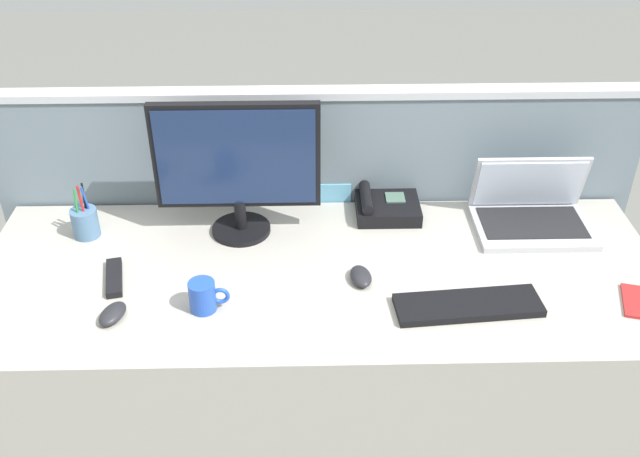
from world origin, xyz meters
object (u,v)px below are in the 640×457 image
(tv_remote, at_px, (114,278))
(coffee_mug, at_px, (204,296))
(computer_mouse_right_hand, at_px, (113,314))
(desk_phone, at_px, (385,207))
(desktop_monitor, at_px, (237,163))
(pen_cup, at_px, (85,222))
(computer_mouse_left_hand, at_px, (361,276))
(laptop, at_px, (531,210))
(keyboard_main, at_px, (468,305))
(cell_phone_red_case, at_px, (636,302))

(tv_remote, distance_m, coffee_mug, 0.31)
(computer_mouse_right_hand, bearing_deg, desk_phone, 51.73)
(desk_phone, xyz_separation_m, computer_mouse_right_hand, (-0.78, -0.50, -0.01))
(desktop_monitor, height_order, desk_phone, desktop_monitor)
(coffee_mug, bearing_deg, desk_phone, 41.01)
(pen_cup, xyz_separation_m, tv_remote, (0.13, -0.24, -0.04))
(computer_mouse_left_hand, distance_m, tv_remote, 0.71)
(desktop_monitor, bearing_deg, computer_mouse_left_hand, -37.11)
(tv_remote, bearing_deg, coffee_mug, -37.71)
(laptop, height_order, tv_remote, laptop)
(tv_remote, bearing_deg, computer_mouse_right_hand, -90.92)
(pen_cup, bearing_deg, coffee_mug, -42.08)
(coffee_mug, bearing_deg, keyboard_main, -1.26)
(desk_phone, height_order, computer_mouse_right_hand, desk_phone)
(cell_phone_red_case, bearing_deg, computer_mouse_right_hand, -163.01)
(pen_cup, bearing_deg, computer_mouse_right_hand, -67.65)
(desk_phone, height_order, coffee_mug, coffee_mug)
(keyboard_main, bearing_deg, tv_remote, 166.47)
(computer_mouse_right_hand, bearing_deg, desktop_monitor, 71.97)
(laptop, distance_m, tv_remote, 1.30)
(laptop, bearing_deg, keyboard_main, -123.66)
(computer_mouse_left_hand, relative_size, coffee_mug, 0.90)
(keyboard_main, distance_m, coffee_mug, 0.72)
(desktop_monitor, bearing_deg, keyboard_main, -31.98)
(desk_phone, xyz_separation_m, pen_cup, (-0.95, -0.10, 0.02))
(tv_remote, bearing_deg, desk_phone, 10.61)
(desktop_monitor, relative_size, cell_phone_red_case, 3.49)
(desk_phone, height_order, tv_remote, desk_phone)
(laptop, xyz_separation_m, pen_cup, (-1.41, -0.03, -0.00))
(laptop, xyz_separation_m, keyboard_main, (-0.28, -0.42, -0.04))
(keyboard_main, bearing_deg, laptop, 51.33)
(laptop, xyz_separation_m, computer_mouse_left_hand, (-0.56, -0.29, -0.03))
(computer_mouse_left_hand, bearing_deg, tv_remote, 168.99)
(desktop_monitor, bearing_deg, tv_remote, -143.97)
(computer_mouse_right_hand, xyz_separation_m, cell_phone_red_case, (1.44, 0.03, -0.01))
(desk_phone, relative_size, keyboard_main, 0.51)
(desktop_monitor, xyz_separation_m, computer_mouse_right_hand, (-0.32, -0.42, -0.22))
(desk_phone, relative_size, pen_cup, 1.15)
(desktop_monitor, distance_m, computer_mouse_right_hand, 0.57)
(desk_phone, distance_m, coffee_mug, 0.72)
(desk_phone, bearing_deg, cell_phone_red_case, -36.06)
(desktop_monitor, distance_m, keyboard_main, 0.80)
(computer_mouse_right_hand, height_order, cell_phone_red_case, computer_mouse_right_hand)
(keyboard_main, height_order, pen_cup, pen_cup)
(laptop, bearing_deg, computer_mouse_right_hand, -160.64)
(cell_phone_red_case, xyz_separation_m, tv_remote, (-1.47, 0.14, 0.01))
(desk_phone, bearing_deg, computer_mouse_left_hand, -106.50)
(computer_mouse_left_hand, xyz_separation_m, coffee_mug, (-0.44, -0.11, 0.03))
(desktop_monitor, height_order, coffee_mug, desktop_monitor)
(keyboard_main, height_order, tv_remote, keyboard_main)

